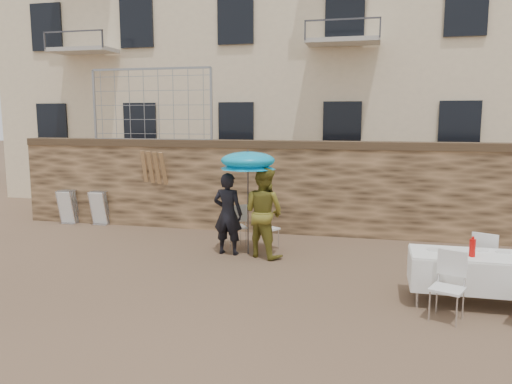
% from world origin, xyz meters
% --- Properties ---
extents(ground, '(80.00, 80.00, 0.00)m').
position_xyz_m(ground, '(0.00, 0.00, 0.00)').
color(ground, brown).
rests_on(ground, ground).
extents(stone_wall, '(13.00, 0.50, 2.20)m').
position_xyz_m(stone_wall, '(0.00, 5.00, 1.10)').
color(stone_wall, brown).
rests_on(stone_wall, ground).
extents(chain_link_fence, '(3.20, 0.06, 1.80)m').
position_xyz_m(chain_link_fence, '(-3.00, 5.00, 3.10)').
color(chain_link_fence, gray).
rests_on(chain_link_fence, stone_wall).
extents(man_suit, '(0.65, 0.45, 1.69)m').
position_xyz_m(man_suit, '(-0.32, 2.75, 0.84)').
color(man_suit, black).
rests_on(man_suit, ground).
extents(woman_dress, '(1.10, 1.01, 1.82)m').
position_xyz_m(woman_dress, '(0.43, 2.75, 0.91)').
color(woman_dress, '#9E9330').
rests_on(woman_dress, ground).
extents(umbrella, '(1.15, 1.15, 1.99)m').
position_xyz_m(umbrella, '(0.08, 2.85, 1.87)').
color(umbrella, '#3F3F44').
rests_on(umbrella, ground).
extents(couple_chair_left, '(0.67, 0.67, 0.96)m').
position_xyz_m(couple_chair_left, '(-0.32, 3.30, 0.48)').
color(couple_chair_left, white).
rests_on(couple_chair_left, ground).
extents(couple_chair_right, '(0.66, 0.66, 0.96)m').
position_xyz_m(couple_chair_right, '(0.38, 3.30, 0.48)').
color(couple_chair_right, white).
rests_on(couple_chair_right, ground).
extents(banquet_table, '(2.10, 0.85, 0.78)m').
position_xyz_m(banquet_table, '(4.20, 0.93, 0.73)').
color(banquet_table, white).
rests_on(banquet_table, ground).
extents(soda_bottle, '(0.09, 0.09, 0.26)m').
position_xyz_m(soda_bottle, '(4.00, 0.78, 0.91)').
color(soda_bottle, red).
rests_on(soda_bottle, banquet_table).
extents(table_chair_front_left, '(0.63, 0.63, 0.96)m').
position_xyz_m(table_chair_front_left, '(3.60, 0.18, 0.48)').
color(table_chair_front_left, white).
rests_on(table_chair_front_left, ground).
extents(table_chair_back, '(0.63, 0.63, 0.96)m').
position_xyz_m(table_chair_back, '(4.40, 1.73, 0.48)').
color(table_chair_back, white).
rests_on(table_chair_back, ground).
extents(chair_stack_left, '(0.46, 0.40, 0.92)m').
position_xyz_m(chair_stack_left, '(-5.29, 4.74, 0.46)').
color(chair_stack_left, white).
rests_on(chair_stack_left, ground).
extents(chair_stack_right, '(0.46, 0.32, 0.92)m').
position_xyz_m(chair_stack_right, '(-4.39, 4.74, 0.46)').
color(chair_stack_right, white).
rests_on(chair_stack_right, ground).
extents(wood_planks, '(0.70, 0.20, 2.00)m').
position_xyz_m(wood_planks, '(-2.79, 4.81, 1.00)').
color(wood_planks, '#A37749').
rests_on(wood_planks, ground).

